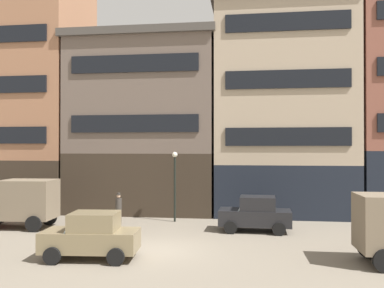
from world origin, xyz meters
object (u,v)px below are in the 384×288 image
object	(u,v)px
delivery_truck_far	(18,202)
streetlamp_curbside	(175,176)
sedan_parked_curb	(92,236)
pedestrian_officer	(119,207)
sedan_light	(255,214)

from	to	relation	value
delivery_truck_far	streetlamp_curbside	bearing A→B (deg)	19.89
delivery_truck_far	streetlamp_curbside	world-z (taller)	streetlamp_curbside
streetlamp_curbside	delivery_truck_far	bearing A→B (deg)	-160.11
sedan_parked_curb	streetlamp_curbside	bearing A→B (deg)	77.21
streetlamp_curbside	pedestrian_officer	bearing A→B (deg)	-158.89
pedestrian_officer	sedan_light	bearing A→B (deg)	-7.47
pedestrian_officer	streetlamp_curbside	world-z (taller)	streetlamp_curbside
pedestrian_officer	streetlamp_curbside	size ratio (longest dim) A/B	0.44
delivery_truck_far	sedan_light	world-z (taller)	delivery_truck_far
sedan_parked_curb	pedestrian_officer	xyz separation A→B (m)	(-1.18, 7.07, 0.07)
sedan_parked_curb	sedan_light	bearing A→B (deg)	42.91
delivery_truck_far	streetlamp_curbside	xyz separation A→B (m)	(8.15, 2.95, 1.25)
delivery_truck_far	streetlamp_curbside	size ratio (longest dim) A/B	1.08
delivery_truck_far	sedan_parked_curb	distance (m)	8.23
delivery_truck_far	pedestrian_officer	world-z (taller)	delivery_truck_far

